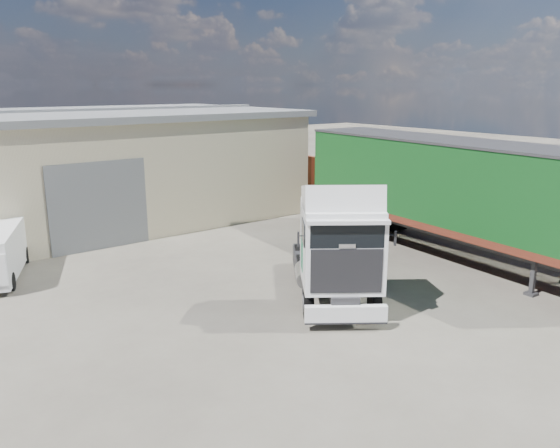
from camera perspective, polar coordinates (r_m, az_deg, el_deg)
ground at (r=16.14m, az=1.13°, el=-9.58°), size 120.00×120.00×0.00m
brick_boundary_wall at (r=27.63m, az=12.26°, el=2.96°), size 0.35×26.00×2.50m
tractor_unit at (r=16.51m, az=6.05°, el=-2.95°), size 5.16×5.98×3.95m
box_trailer at (r=21.98m, az=17.19°, el=3.82°), size 3.85×13.86×4.55m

